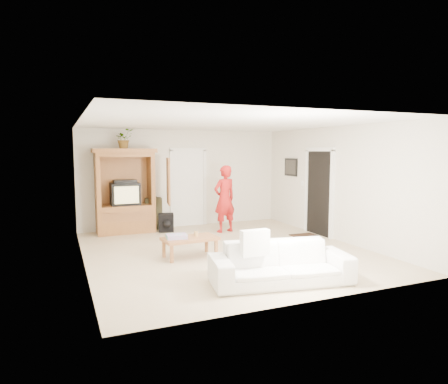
# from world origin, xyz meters

# --- Properties ---
(floor) EXTENTS (6.00, 6.00, 0.00)m
(floor) POSITION_xyz_m (0.00, 0.00, 0.00)
(floor) COLOR tan
(floor) RESTS_ON ground
(ceiling) EXTENTS (6.00, 6.00, 0.00)m
(ceiling) POSITION_xyz_m (0.00, 0.00, 2.60)
(ceiling) COLOR white
(ceiling) RESTS_ON floor
(wall_back) EXTENTS (5.50, 0.00, 5.50)m
(wall_back) POSITION_xyz_m (0.00, 3.00, 1.30)
(wall_back) COLOR silver
(wall_back) RESTS_ON floor
(wall_front) EXTENTS (5.50, 0.00, 5.50)m
(wall_front) POSITION_xyz_m (0.00, -3.00, 1.30)
(wall_front) COLOR silver
(wall_front) RESTS_ON floor
(wall_left) EXTENTS (0.00, 6.00, 6.00)m
(wall_left) POSITION_xyz_m (-2.75, 0.00, 1.30)
(wall_left) COLOR silver
(wall_left) RESTS_ON floor
(wall_right) EXTENTS (0.00, 6.00, 6.00)m
(wall_right) POSITION_xyz_m (2.75, 0.00, 1.30)
(wall_right) COLOR silver
(wall_right) RESTS_ON floor
(armoire) EXTENTS (1.82, 1.14, 2.10)m
(armoire) POSITION_xyz_m (-1.58, 2.66, 0.91)
(armoire) COLOR #9C5F30
(armoire) RESTS_ON floor
(door_back) EXTENTS (0.85, 0.05, 2.04)m
(door_back) POSITION_xyz_m (0.15, 2.97, 1.02)
(door_back) COLOR white
(door_back) RESTS_ON floor
(doorway_right) EXTENTS (0.05, 0.90, 2.04)m
(doorway_right) POSITION_xyz_m (2.73, 0.60, 1.02)
(doorway_right) COLOR black
(doorway_right) RESTS_ON floor
(framed_picture) EXTENTS (0.03, 0.60, 0.48)m
(framed_picture) POSITION_xyz_m (2.73, 1.90, 1.60)
(framed_picture) COLOR black
(framed_picture) RESTS_ON wall_right
(doormat) EXTENTS (0.60, 0.40, 0.02)m
(doormat) POSITION_xyz_m (2.30, 0.60, 0.01)
(doormat) COLOR #382316
(doormat) RESTS_ON floor
(plant) EXTENTS (0.55, 0.52, 0.48)m
(plant) POSITION_xyz_m (-1.60, 2.63, 2.34)
(plant) COLOR #4C7238
(plant) RESTS_ON armoire
(man) EXTENTS (0.69, 0.53, 1.68)m
(man) POSITION_xyz_m (0.72, 1.77, 0.84)
(man) COLOR #AA1716
(man) RESTS_ON floor
(sofa) EXTENTS (2.28, 1.21, 0.63)m
(sofa) POSITION_xyz_m (0.01, -2.17, 0.32)
(sofa) COLOR silver
(sofa) RESTS_ON floor
(coffee_table) EXTENTS (1.09, 0.66, 0.39)m
(coffee_table) POSITION_xyz_m (-0.83, -0.18, 0.34)
(coffee_table) COLOR #A26337
(coffee_table) RESTS_ON floor
(towel) EXTENTS (0.40, 0.31, 0.08)m
(towel) POSITION_xyz_m (-1.09, -0.18, 0.43)
(towel) COLOR #FF54C0
(towel) RESTS_ON coffee_table
(candle) EXTENTS (0.08, 0.08, 0.10)m
(candle) POSITION_xyz_m (-0.68, -0.13, 0.44)
(candle) COLOR tan
(candle) RESTS_ON coffee_table
(backpack_black) EXTENTS (0.41, 0.30, 0.46)m
(backpack_black) POSITION_xyz_m (-0.66, 2.30, 0.23)
(backpack_black) COLOR black
(backpack_black) RESTS_ON floor
(backpack_olive) EXTENTS (0.47, 0.37, 0.82)m
(backpack_olive) POSITION_xyz_m (-0.85, 2.85, 0.41)
(backpack_olive) COLOR #47442B
(backpack_olive) RESTS_ON floor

